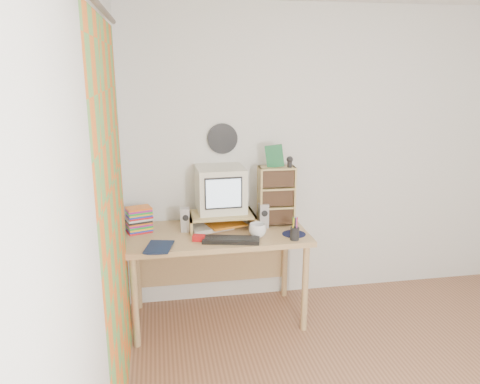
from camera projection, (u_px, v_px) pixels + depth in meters
name	position (u px, v px, depth m)	size (l,w,h in m)	color
back_wall	(328.00, 156.00, 4.05)	(3.50, 3.50, 0.00)	silver
left_wall	(96.00, 240.00, 2.09)	(3.50, 3.50, 0.00)	silver
curtain	(115.00, 226.00, 2.58)	(2.20, 2.20, 0.00)	#D4621E
wall_disc	(222.00, 139.00, 3.83)	(0.25, 0.25, 0.02)	black
desk	(216.00, 245.00, 3.75)	(1.40, 0.70, 0.75)	tan
monitor_riser	(221.00, 216.00, 3.73)	(0.52, 0.30, 0.12)	tan
crt_monitor	(221.00, 190.00, 3.73)	(0.38, 0.38, 0.36)	beige
speaker_left	(185.00, 220.00, 3.65)	(0.07, 0.07, 0.19)	#AEADB2
speaker_right	(263.00, 215.00, 3.74)	(0.07, 0.07, 0.20)	#AEADB2
keyboard	(231.00, 240.00, 3.45)	(0.42, 0.14, 0.03)	black
dvd_stack	(139.00, 216.00, 3.62)	(0.18, 0.13, 0.26)	brown
cd_rack	(276.00, 196.00, 3.77)	(0.29, 0.15, 0.48)	tan
mug	(258.00, 230.00, 3.54)	(0.13, 0.13, 0.10)	white
diary	(147.00, 245.00, 3.32)	(0.22, 0.16, 0.04)	#101E3D
mousepad	(294.00, 234.00, 3.61)	(0.18, 0.18, 0.00)	black
pen_cup	(295.00, 231.00, 3.47)	(0.07, 0.07, 0.14)	black
papers	(215.00, 225.00, 3.75)	(0.33, 0.24, 0.04)	beige
red_box	(199.00, 238.00, 3.47)	(0.09, 0.06, 0.04)	red
game_box	(275.00, 156.00, 3.68)	(0.14, 0.03, 0.18)	#1B5F36
webcam	(290.00, 162.00, 3.68)	(0.05, 0.05, 0.09)	black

